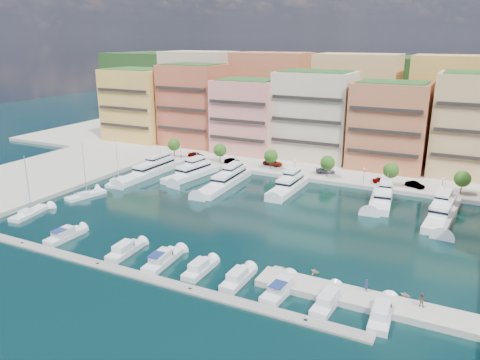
{
  "coord_description": "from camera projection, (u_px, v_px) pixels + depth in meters",
  "views": [
    {
      "loc": [
        40.24,
        -81.82,
        36.09
      ],
      "look_at": [
        -3.74,
        6.02,
        6.0
      ],
      "focal_mm": 35.0,
      "sensor_mm": 36.0,
      "label": 1
    }
  ],
  "objects": [
    {
      "name": "ground",
      "position": [
        243.0,
        217.0,
        97.74
      ],
      "size": [
        400.0,
        400.0,
        0.0
      ],
      "primitive_type": "plane",
      "color": "black",
      "rests_on": "ground"
    },
    {
      "name": "north_quay",
      "position": [
        328.0,
        154.0,
        150.75
      ],
      "size": [
        220.0,
        64.0,
        2.0
      ],
      "primitive_type": "cube",
      "color": "#9E998E",
      "rests_on": "ground"
    },
    {
      "name": "west_quay",
      "position": [
        8.0,
        187.0,
        117.45
      ],
      "size": [
        34.0,
        76.0,
        2.0
      ],
      "primitive_type": "cube",
      "color": "#9E998E",
      "rests_on": "ground"
    },
    {
      "name": "hillside",
      "position": [
        361.0,
        129.0,
        191.79
      ],
      "size": [
        240.0,
        40.0,
        58.0
      ],
      "primitive_type": "cube",
      "color": "black",
      "rests_on": "ground"
    },
    {
      "name": "south_pontoon",
      "position": [
        142.0,
        277.0,
        73.38
      ],
      "size": [
        72.0,
        2.2,
        0.35
      ],
      "primitive_type": "cube",
      "color": "gray",
      "rests_on": "ground"
    },
    {
      "name": "finger_pier",
      "position": [
        364.0,
        304.0,
        66.09
      ],
      "size": [
        32.0,
        5.0,
        2.0
      ],
      "primitive_type": "cube",
      "color": "#9E998E",
      "rests_on": "ground"
    },
    {
      "name": "apartment_0",
      "position": [
        138.0,
        104.0,
        164.84
      ],
      "size": [
        22.0,
        16.5,
        24.8
      ],
      "color": "#E6BB54",
      "rests_on": "north_quay"
    },
    {
      "name": "apartment_1",
      "position": [
        194.0,
        105.0,
        156.84
      ],
      "size": [
        20.0,
        16.5,
        26.8
      ],
      "color": "#C06140",
      "rests_on": "north_quay"
    },
    {
      "name": "apartment_2",
      "position": [
        248.0,
        116.0,
        146.72
      ],
      "size": [
        20.0,
        15.5,
        22.8
      ],
      "color": "#E98E82",
      "rests_on": "north_quay"
    },
    {
      "name": "apartment_3",
      "position": [
        314.0,
        115.0,
        139.01
      ],
      "size": [
        22.0,
        16.5,
        25.8
      ],
      "color": "beige",
      "rests_on": "north_quay"
    },
    {
      "name": "apartment_4",
      "position": [
        389.0,
        126.0,
        128.17
      ],
      "size": [
        20.0,
        15.5,
        23.8
      ],
      "color": "#B86745",
      "rests_on": "north_quay"
    },
    {
      "name": "apartment_5",
      "position": [
        479.0,
        126.0,
        120.03
      ],
      "size": [
        22.0,
        16.5,
        26.8
      ],
      "color": "tan",
      "rests_on": "north_quay"
    },
    {
      "name": "backblock_0",
      "position": [
        200.0,
        92.0,
        179.87
      ],
      "size": [
        26.0,
        18.0,
        30.0
      ],
      "primitive_type": "cube",
      "color": "beige",
      "rests_on": "north_quay"
    },
    {
      "name": "backblock_1",
      "position": [
        272.0,
        96.0,
        167.03
      ],
      "size": [
        26.0,
        18.0,
        30.0
      ],
      "primitive_type": "cube",
      "color": "#B86745",
      "rests_on": "north_quay"
    },
    {
      "name": "backblock_2",
      "position": [
        356.0,
        101.0,
        154.19
      ],
      "size": [
        26.0,
        18.0,
        30.0
      ],
      "primitive_type": "cube",
      "color": "tan",
      "rests_on": "north_quay"
    },
    {
      "name": "backblock_3",
      "position": [
        455.0,
        106.0,
        141.34
      ],
      "size": [
        26.0,
        18.0,
        30.0
      ],
      "primitive_type": "cube",
      "color": "#E6BB54",
      "rests_on": "north_quay"
    },
    {
      "name": "tree_0",
      "position": [
        174.0,
        145.0,
        142.12
      ],
      "size": [
        3.8,
        3.8,
        5.65
      ],
      "color": "#473323",
      "rests_on": "north_quay"
    },
    {
      "name": "tree_1",
      "position": [
        220.0,
        150.0,
        135.27
      ],
      "size": [
        3.8,
        3.8,
        5.65
      ],
      "color": "#473323",
      "rests_on": "north_quay"
    },
    {
      "name": "tree_2",
      "position": [
        271.0,
        156.0,
        128.42
      ],
      "size": [
        3.8,
        3.8,
        5.65
      ],
      "color": "#473323",
      "rests_on": "north_quay"
    },
    {
      "name": "tree_3",
      "position": [
        328.0,
        163.0,
        121.57
      ],
      "size": [
        3.8,
        3.8,
        5.65
      ],
      "color": "#473323",
      "rests_on": "north_quay"
    },
    {
      "name": "tree_4",
      "position": [
        391.0,
        170.0,
        114.72
      ],
      "size": [
        3.8,
        3.8,
        5.65
      ],
      "color": "#473323",
      "rests_on": "north_quay"
    },
    {
      "name": "tree_5",
      "position": [
        462.0,
        179.0,
        107.87
      ],
      "size": [
        3.8,
        3.8,
        5.65
      ],
      "color": "#473323",
      "rests_on": "north_quay"
    },
    {
      "name": "lamppost_0",
      "position": [
        181.0,
        151.0,
        138.71
      ],
      "size": [
        0.3,
        0.3,
        4.2
      ],
      "color": "black",
      "rests_on": "north_quay"
    },
    {
      "name": "lamppost_1",
      "position": [
        235.0,
        157.0,
        131.0
      ],
      "size": [
        0.3,
        0.3,
        4.2
      ],
      "color": "black",
      "rests_on": "north_quay"
    },
    {
      "name": "lamppost_2",
      "position": [
        295.0,
        165.0,
        123.3
      ],
      "size": [
        0.3,
        0.3,
        4.2
      ],
      "color": "black",
      "rests_on": "north_quay"
    },
    {
      "name": "lamppost_3",
      "position": [
        364.0,
        173.0,
        115.59
      ],
      "size": [
        0.3,
        0.3,
        4.2
      ],
      "color": "black",
      "rests_on": "north_quay"
    },
    {
      "name": "lamppost_4",
      "position": [
        442.0,
        183.0,
        107.89
      ],
      "size": [
        0.3,
        0.3,
        4.2
      ],
      "color": "black",
      "rests_on": "north_quay"
    },
    {
      "name": "yacht_0",
      "position": [
        151.0,
        170.0,
        128.12
      ],
      "size": [
        5.44,
        25.15,
        7.3
      ],
      "color": "white",
      "rests_on": "ground"
    },
    {
      "name": "yacht_1",
      "position": [
        192.0,
        173.0,
        125.77
      ],
      "size": [
        7.67,
        19.07,
        7.3
      ],
      "color": "white",
      "rests_on": "ground"
    },
    {
      "name": "yacht_2",
      "position": [
        226.0,
        180.0,
        118.86
      ],
      "size": [
        5.3,
        23.64,
        7.3
      ],
      "color": "white",
      "rests_on": "ground"
    },
    {
      "name": "yacht_3",
      "position": [
        289.0,
        186.0,
        114.68
      ],
      "size": [
        4.95,
        17.08,
        7.3
      ],
      "color": "white",
      "rests_on": "ground"
    },
    {
      "name": "yacht_5",
      "position": [
        382.0,
        198.0,
        105.65
      ],
      "size": [
        6.12,
        16.15,
        7.3
      ],
      "color": "white",
      "rests_on": "ground"
    },
    {
      "name": "yacht_6",
      "position": [
        443.0,
        211.0,
        97.65
      ],
      "size": [
        6.3,
        22.23,
        7.3
      ],
      "color": "white",
      "rests_on": "ground"
    },
    {
      "name": "cruiser_1",
      "position": [
        65.0,
        236.0,
        87.25
      ],
      "size": [
        2.96,
        8.19,
        2.66
      ],
      "color": "silver",
      "rests_on": "ground"
    },
    {
      "name": "cruiser_3",
      "position": [
        125.0,
        251.0,
        81.18
      ],
      "size": [
        3.09,
        8.16,
        2.55
      ],
      "color": "silver",
      "rests_on": "ground"
    },
    {
      "name": "cruiser_4",
      "position": [
        163.0,
        260.0,
        77.74
      ],
      "size": [
        3.48,
        9.26,
        2.66
      ],
      "color": "silver",
      "rests_on": "ground"
    },
    {
      "name": "cruiser_5",
      "position": [
        200.0,
        269.0,
        74.69
      ],
      "size": [
        2.57,
        7.41,
        2.55
      ],
      "color": "silver",
      "rests_on": "ground"
    },
    {
      "name": "cruiser_6",
      "position": [
        238.0,
        279.0,
        71.75
      ],
      "size": [
        2.63,
        7.88,
        2.55
      ],
      "color": "silver",
      "rests_on": "ground"
    },
    {
      "name": "cruiser_7",
      "position": [
        281.0,
        289.0,
        68.71
      ],
      "size": [
        3.48,
        8.79,
        2.66
      ],
      "color": "silver",
      "rests_on": "ground"
    },
    {
      "name": "cruiser_8",
      "position": [
        328.0,
        301.0,
        65.65
      ],
      "size": [
        3.06,
        8.74,
        2.55
      ],
      "color": "silver",
      "rests_on": "ground"
    },
    {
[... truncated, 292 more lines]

